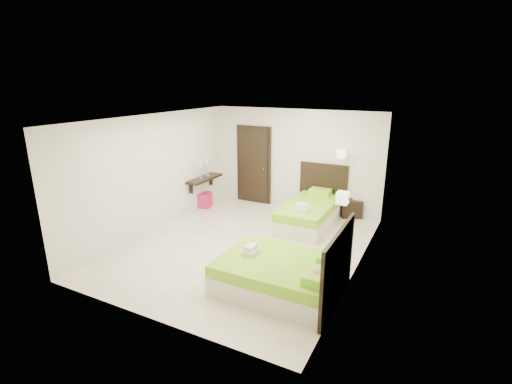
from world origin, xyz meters
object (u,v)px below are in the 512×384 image
at_px(nightstand, 351,208).
at_px(ottoman, 203,200).
at_px(bed_single, 311,212).
at_px(bed_double, 284,273).

height_order(nightstand, ottoman, nightstand).
distance_m(bed_single, nightstand, 1.21).
bearing_deg(bed_double, nightstand, 87.72).
height_order(bed_double, nightstand, bed_double).
relative_size(bed_single, nightstand, 4.16).
relative_size(bed_single, ottoman, 5.27).
bearing_deg(bed_single, bed_double, -78.95).
relative_size(bed_double, ottoman, 4.96).
xyz_separation_m(bed_double, nightstand, (0.16, 3.92, -0.07)).
distance_m(bed_single, bed_double, 3.02).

